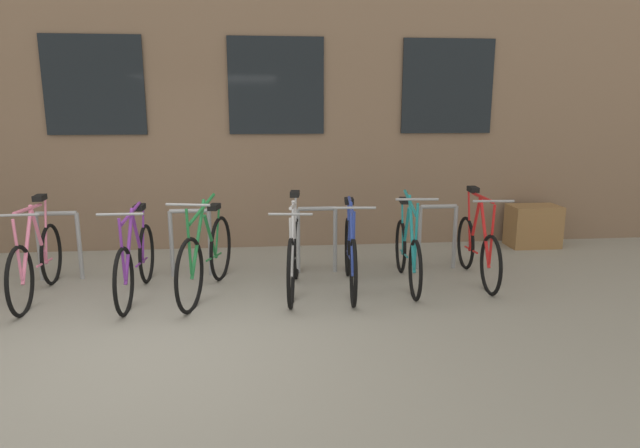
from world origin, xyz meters
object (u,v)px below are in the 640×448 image
object	(u,v)px
bicycle_purple	(136,262)
bicycle_blue	(350,254)
bicycle_green	(206,257)
bicycle_teal	(408,252)
bicycle_silver	(294,255)
bicycle_pink	(37,262)
bicycle_red	(477,248)
planter_box	(533,226)

from	to	relation	value
bicycle_purple	bicycle_blue	bearing A→B (deg)	0.86
bicycle_purple	bicycle_green	distance (m)	0.74
bicycle_teal	bicycle_silver	world-z (taller)	bicycle_teal
bicycle_pink	bicycle_green	size ratio (longest dim) A/B	0.96
bicycle_red	bicycle_blue	xyz separation A→B (m)	(-1.52, -0.17, 0.01)
bicycle_purple	bicycle_silver	size ratio (longest dim) A/B	1.01
bicycle_purple	bicycle_green	bearing A→B (deg)	1.01
planter_box	bicycle_pink	bearing A→B (deg)	-166.13
bicycle_silver	bicycle_green	bearing A→B (deg)	-179.59
bicycle_pink	bicycle_silver	distance (m)	2.71
bicycle_red	planter_box	distance (m)	1.98
bicycle_pink	bicycle_blue	size ratio (longest dim) A/B	0.97
bicycle_purple	bicycle_red	xyz separation A→B (m)	(3.83, 0.20, 0.00)
bicycle_green	bicycle_blue	bearing A→B (deg)	0.79
bicycle_silver	bicycle_blue	size ratio (longest dim) A/B	0.97
bicycle_purple	bicycle_silver	xyz separation A→B (m)	(1.68, 0.02, 0.02)
bicycle_pink	bicycle_red	xyz separation A→B (m)	(4.86, 0.14, -0.01)
bicycle_pink	planter_box	world-z (taller)	bicycle_pink
bicycle_pink	bicycle_red	distance (m)	4.87
bicycle_teal	bicycle_blue	xyz separation A→B (m)	(-0.67, -0.09, 0.02)
bicycle_purple	bicycle_red	size ratio (longest dim) A/B	1.04
bicycle_pink	bicycle_teal	xyz separation A→B (m)	(4.01, 0.07, -0.02)
bicycle_silver	bicycle_pink	bearing A→B (deg)	179.10
bicycle_silver	bicycle_green	size ratio (longest dim) A/B	0.95
planter_box	bicycle_green	bearing A→B (deg)	-160.42
bicycle_red	bicycle_green	bearing A→B (deg)	-176.50
bicycle_teal	bicycle_purple	bearing A→B (deg)	-177.55
bicycle_green	bicycle_purple	bearing A→B (deg)	-178.99
bicycle_red	planter_box	size ratio (longest dim) A/B	2.33
bicycle_pink	bicycle_blue	xyz separation A→B (m)	(3.34, -0.03, -0.00)
bicycle_pink	bicycle_red	size ratio (longest dim) A/B	1.04
bicycle_silver	bicycle_red	bearing A→B (deg)	4.85
bicycle_blue	planter_box	bearing A→B (deg)	28.36
bicycle_teal	bicycle_green	bearing A→B (deg)	-177.08
bicycle_pink	bicycle_blue	bearing A→B (deg)	-0.48
bicycle_purple	bicycle_green	xyz separation A→B (m)	(0.74, 0.01, 0.03)
bicycle_teal	bicycle_blue	world-z (taller)	bicycle_teal
bicycle_purple	bicycle_silver	distance (m)	1.68
bicycle_pink	bicycle_green	bearing A→B (deg)	-1.60
bicycle_red	planter_box	bearing A→B (deg)	45.34
bicycle_blue	bicycle_teal	bearing A→B (deg)	7.86
bicycle_pink	bicycle_teal	bearing A→B (deg)	0.93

